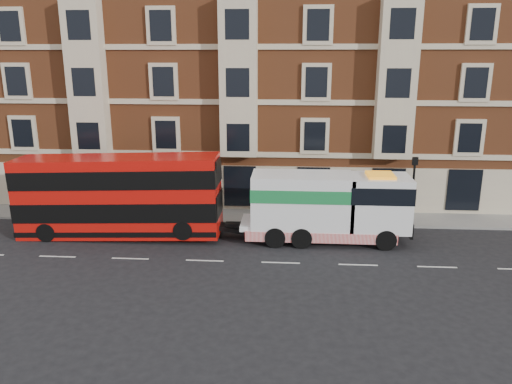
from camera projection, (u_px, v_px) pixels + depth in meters
ground at (205, 261)px, 26.26m from camera, size 120.00×120.00×0.00m
sidewalk at (223, 216)px, 33.46m from camera, size 90.00×3.00×0.15m
victorian_terrace at (241, 61)px, 38.03m from camera, size 45.00×12.00×20.40m
lamp_post_west at (127, 181)px, 31.93m from camera, size 0.35×0.15×4.35m
lamp_post_east at (413, 186)px, 30.73m from camera, size 0.35×0.15×4.35m
double_decker_bus at (119, 195)px, 29.25m from camera, size 11.89×2.73×4.81m
tow_truck at (325, 206)px, 28.57m from camera, size 9.52×2.81×3.97m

